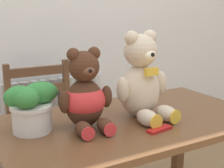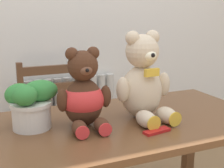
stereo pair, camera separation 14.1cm
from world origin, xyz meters
TOP-DOWN VIEW (x-y plane):
  - wall_back at (0.00, 1.45)m, footprint 8.00×0.04m
  - radiator at (-0.04, 1.38)m, footprint 0.79×0.10m
  - dining_table at (0.00, 0.36)m, footprint 1.26×0.71m
  - wooden_chair_behind at (-0.20, 1.11)m, footprint 0.45×0.41m
  - teddy_bear_left at (-0.24, 0.37)m, footprint 0.25×0.26m
  - teddy_bear_right at (0.05, 0.36)m, footprint 0.29×0.29m
  - potted_plant at (-0.46, 0.44)m, footprint 0.22×0.19m
  - chocolate_bar at (0.02, 0.17)m, footprint 0.13×0.06m

SIDE VIEW (x-z plane):
  - radiator at x=-0.04m, z-range -0.03..0.69m
  - wooden_chair_behind at x=-0.20m, z-range 0.01..0.90m
  - dining_table at x=0.00m, z-range 0.25..0.98m
  - chocolate_bar at x=0.02m, z-range 0.73..0.74m
  - potted_plant at x=-0.46m, z-range 0.73..0.94m
  - teddy_bear_left at x=-0.24m, z-range 0.69..1.04m
  - teddy_bear_right at x=0.05m, z-range 0.70..1.11m
  - wall_back at x=0.00m, z-range 0.00..2.60m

